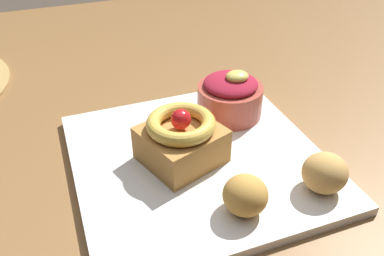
{
  "coord_description": "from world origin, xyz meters",
  "views": [
    {
      "loc": [
        -0.06,
        -0.56,
        1.05
      ],
      "look_at": [
        0.08,
        -0.18,
        0.77
      ],
      "focal_mm": 38.13,
      "sensor_mm": 36.0,
      "label": 1
    }
  ],
  "objects_px": {
    "front_plate": "(198,160)",
    "fritter_middle": "(245,195)",
    "fritter_front": "(325,173)",
    "berry_ramekin": "(230,96)",
    "cake_slice": "(181,139)"
  },
  "relations": [
    {
      "from": "cake_slice",
      "to": "berry_ramekin",
      "type": "distance_m",
      "value": 0.12
    },
    {
      "from": "berry_ramekin",
      "to": "fritter_front",
      "type": "xyz_separation_m",
      "value": [
        0.03,
        -0.17,
        -0.01
      ]
    },
    {
      "from": "front_plate",
      "to": "berry_ramekin",
      "type": "xyz_separation_m",
      "value": [
        0.07,
        0.07,
        0.03
      ]
    },
    {
      "from": "front_plate",
      "to": "fritter_middle",
      "type": "distance_m",
      "value": 0.1
    },
    {
      "from": "front_plate",
      "to": "fritter_middle",
      "type": "bearing_deg",
      "value": -83.06
    },
    {
      "from": "front_plate",
      "to": "fritter_front",
      "type": "relative_size",
      "value": 5.93
    },
    {
      "from": "fritter_front",
      "to": "fritter_middle",
      "type": "distance_m",
      "value": 0.09
    },
    {
      "from": "fritter_middle",
      "to": "berry_ramekin",
      "type": "bearing_deg",
      "value": 69.91
    },
    {
      "from": "cake_slice",
      "to": "fritter_front",
      "type": "relative_size",
      "value": 2.18
    },
    {
      "from": "front_plate",
      "to": "fritter_front",
      "type": "distance_m",
      "value": 0.15
    },
    {
      "from": "berry_ramekin",
      "to": "fritter_middle",
      "type": "xyz_separation_m",
      "value": [
        -0.06,
        -0.17,
        -0.01
      ]
    },
    {
      "from": "fritter_front",
      "to": "fritter_middle",
      "type": "relative_size",
      "value": 1.06
    },
    {
      "from": "front_plate",
      "to": "berry_ramekin",
      "type": "relative_size",
      "value": 3.29
    },
    {
      "from": "berry_ramekin",
      "to": "fritter_front",
      "type": "bearing_deg",
      "value": -79.82
    },
    {
      "from": "front_plate",
      "to": "fritter_front",
      "type": "bearing_deg",
      "value": -43.27
    }
  ]
}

